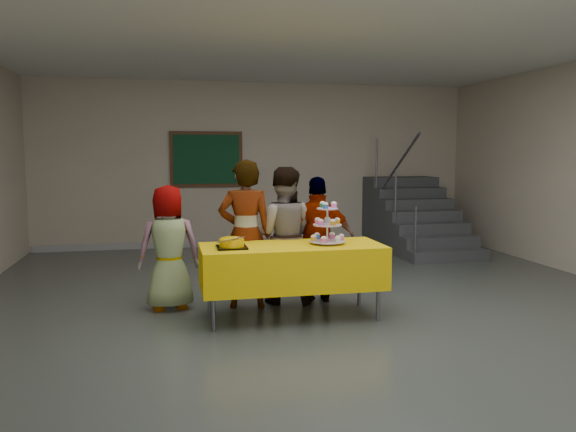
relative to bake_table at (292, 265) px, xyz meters
name	(u,v)px	position (x,y,z in m)	size (l,w,h in m)	color
room_shell	(338,110)	(0.39, -0.28, 1.57)	(10.00, 10.04, 3.02)	#4C514C
bake_table	(292,265)	(0.00, 0.00, 0.00)	(1.88, 0.78, 0.77)	#595960
cupcake_stand	(327,228)	(0.38, 0.00, 0.38)	(0.38, 0.38, 0.44)	silver
bear_cake	(232,242)	(-0.63, -0.05, 0.27)	(0.32, 0.36, 0.12)	black
schoolchild_a	(169,247)	(-1.25, 0.62, 0.13)	(0.67, 0.44, 1.37)	slate
schoolchild_b	(246,234)	(-0.41, 0.50, 0.27)	(0.60, 0.39, 1.65)	slate
schoolchild_c	(283,235)	(0.03, 0.62, 0.22)	(0.76, 0.59, 1.56)	slate
schoolchild_d	(318,239)	(0.44, 0.60, 0.17)	(0.85, 0.35, 1.45)	slate
staircase	(412,221)	(3.09, 3.83, -0.07)	(1.30, 2.40, 2.04)	#424447
noticeboard	(206,159)	(-0.54, 4.67, 1.04)	(1.30, 0.05, 1.00)	#472B16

